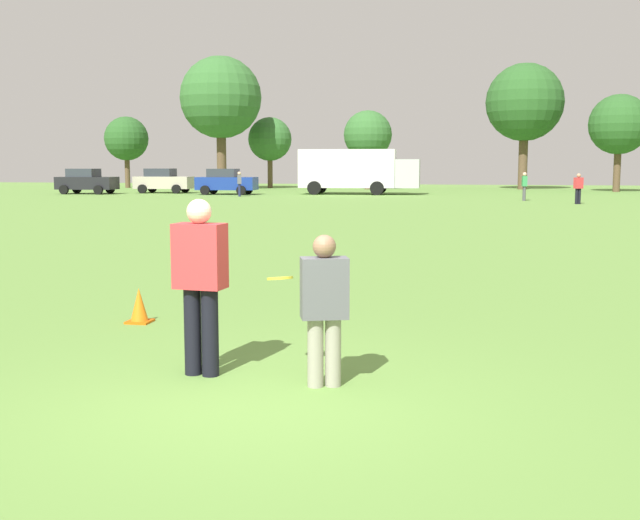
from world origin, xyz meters
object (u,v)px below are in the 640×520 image
player_defender (324,303)px  parked_car_near_left (86,181)px  traffic_cone (139,306)px  bystander_sideline_watcher (239,182)px  parked_car_mid_left (163,181)px  frisbee (280,278)px  bystander_field_marshal (578,187)px  box_truck (357,170)px  parked_car_center (226,181)px  bystander_far_jogger (524,185)px  player_thrower (200,277)px

player_defender → parked_car_near_left: bearing=120.4°
traffic_cone → bystander_sideline_watcher: 41.67m
parked_car_mid_left → bystander_sideline_watcher: 8.83m
frisbee → bystander_field_marshal: bearing=78.6°
bystander_field_marshal → box_truck: bearing=141.2°
frisbee → traffic_cone: (-2.54, 2.16, -0.77)m
player_defender → parked_car_center: bearing=109.3°
traffic_cone → box_truck: 45.59m
parked_car_mid_left → bystander_far_jogger: parked_car_mid_left is taller
player_thrower → bystander_sideline_watcher: bearing=106.7°
player_thrower → bystander_field_marshal: player_thrower is taller
player_defender → bystander_field_marshal: 37.44m
parked_car_near_left → bystander_far_jogger: size_ratio=2.55×
parked_car_near_left → bystander_far_jogger: 30.81m
traffic_cone → bystander_field_marshal: (9.89, 34.29, 0.71)m
bystander_field_marshal → traffic_cone: bearing=-106.1°
player_thrower → traffic_cone: size_ratio=3.78×
frisbee → parked_car_mid_left: (-20.98, 47.13, -0.08)m
player_defender → parked_car_near_left: size_ratio=0.35×
parked_car_near_left → parked_car_mid_left: same height
box_truck → bystander_sideline_watcher: bearing=-143.7°
player_thrower → parked_car_center: (-14.71, 45.58, -0.10)m
player_defender → bystander_sideline_watcher: 44.97m
frisbee → parked_car_mid_left: size_ratio=0.06×
player_defender → parked_car_mid_left: bearing=114.4°
traffic_cone → box_truck: size_ratio=0.06×
player_defender → traffic_cone: size_ratio=3.11×
parked_car_near_left → parked_car_mid_left: 5.49m
player_defender → parked_car_near_left: (-26.28, 44.79, 0.09)m
parked_car_mid_left → parked_car_center: same height
player_defender → bystander_far_jogger: size_ratio=0.89×
traffic_cone → bystander_sideline_watcher: bystander_sideline_watcher is taller
bystander_field_marshal → player_thrower: bearing=-102.5°
bystander_far_jogger → player_defender: bearing=-95.9°
player_thrower → traffic_cone: 3.05m
bystander_sideline_watcher → frisbee: bearing=-72.2°
parked_car_center → bystander_sideline_watcher: parked_car_center is taller
player_defender → traffic_cone: bearing=140.7°
bystander_far_jogger → bystander_field_marshal: (2.63, -3.38, -0.01)m
parked_car_center → bystander_field_marshal: (22.85, -8.93, 0.01)m
bystander_far_jogger → traffic_cone: bearing=-100.9°
player_defender → parked_car_mid_left: 52.14m
frisbee → box_truck: 48.00m
bystander_field_marshal → parked_car_near_left: bearing=166.5°
traffic_cone → parked_car_mid_left: parked_car_mid_left is taller
frisbee → traffic_cone: size_ratio=0.57×
box_truck → parked_car_center: bearing=-166.4°
player_thrower → bystander_sideline_watcher: 44.42m
parked_car_near_left → bystander_field_marshal: 34.05m
bystander_far_jogger → player_thrower: bearing=-97.8°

